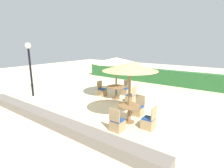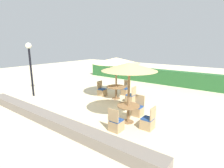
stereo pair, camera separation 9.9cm
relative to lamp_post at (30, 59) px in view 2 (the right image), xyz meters
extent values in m
plane|color=beige|center=(4.37, 1.95, -2.35)|extent=(40.00, 40.00, 0.00)
cube|color=#28602D|center=(4.37, 8.19, -1.77)|extent=(13.00, 0.70, 1.17)
cube|color=slate|center=(4.37, -1.79, -2.15)|extent=(10.00, 0.56, 0.40)
cylinder|color=black|center=(0.00, 0.00, -0.85)|extent=(0.12, 0.12, 3.00)
sphere|color=silver|center=(0.00, 0.00, 0.79)|extent=(0.36, 0.36, 0.36)
cylinder|color=olive|center=(4.59, 2.67, -1.16)|extent=(0.10, 0.10, 2.39)
cone|color=tan|center=(4.59, 2.67, -0.04)|extent=(2.79, 2.79, 0.32)
cylinder|color=olive|center=(4.59, 2.67, -2.34)|extent=(0.48, 0.48, 0.03)
cylinder|color=olive|center=(4.59, 2.67, -1.99)|extent=(0.12, 0.12, 0.71)
cylinder|color=olive|center=(4.59, 2.67, -1.62)|extent=(1.15, 1.15, 0.04)
cube|color=tan|center=(3.51, 2.65, -2.15)|extent=(0.46, 0.46, 0.40)
cube|color=navy|center=(3.51, 2.65, -1.93)|extent=(0.42, 0.42, 0.05)
cube|color=tan|center=(3.30, 2.65, -1.66)|extent=(0.04, 0.46, 0.48)
cube|color=tan|center=(5.62, 2.62, -2.15)|extent=(0.46, 0.46, 0.40)
cube|color=navy|center=(5.62, 2.62, -1.93)|extent=(0.42, 0.42, 0.05)
cube|color=tan|center=(5.83, 2.62, -1.66)|extent=(0.04, 0.46, 0.48)
cube|color=tan|center=(4.61, 3.69, -2.15)|extent=(0.46, 0.46, 0.40)
cube|color=navy|center=(4.61, 3.69, -1.93)|extent=(0.42, 0.42, 0.05)
cube|color=tan|center=(4.61, 3.90, -1.66)|extent=(0.46, 0.04, 0.48)
cylinder|color=olive|center=(6.89, 0.31, -1.13)|extent=(0.10, 0.10, 2.45)
cone|color=tan|center=(6.89, 0.31, 0.02)|extent=(2.24, 2.24, 0.32)
cylinder|color=olive|center=(6.89, 0.31, -2.34)|extent=(0.48, 0.48, 0.03)
cylinder|color=olive|center=(6.89, 0.31, -1.99)|extent=(0.12, 0.12, 0.71)
cylinder|color=olive|center=(6.89, 0.31, -1.62)|extent=(0.95, 0.95, 0.04)
cube|color=tan|center=(6.86, 1.18, -2.15)|extent=(0.46, 0.46, 0.40)
cube|color=navy|center=(6.86, 1.18, -1.93)|extent=(0.42, 0.42, 0.05)
cube|color=tan|center=(6.86, 1.39, -1.66)|extent=(0.46, 0.04, 0.48)
cube|color=tan|center=(6.91, -0.59, -2.15)|extent=(0.46, 0.46, 0.40)
cube|color=navy|center=(6.91, -0.59, -1.93)|extent=(0.42, 0.42, 0.05)
cube|color=tan|center=(6.91, -0.80, -1.66)|extent=(0.46, 0.04, 0.48)
cube|color=tan|center=(7.80, 0.26, -2.15)|extent=(0.46, 0.46, 0.40)
cube|color=navy|center=(7.80, 0.26, -1.93)|extent=(0.42, 0.42, 0.05)
cube|color=tan|center=(8.01, 0.26, -1.66)|extent=(0.04, 0.46, 0.48)
camera|label=1|loc=(10.37, -5.67, 0.91)|focal=28.00mm
camera|label=2|loc=(10.45, -5.61, 0.91)|focal=28.00mm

